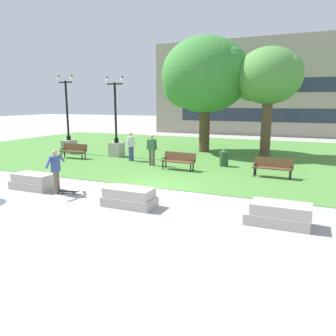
{
  "coord_description": "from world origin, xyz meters",
  "views": [
    {
      "loc": [
        5.66,
        -11.81,
        3.46
      ],
      "look_at": [
        1.14,
        -1.4,
        1.2
      ],
      "focal_mm": 35.0,
      "sensor_mm": 36.0,
      "label": 1
    }
  ],
  "objects": [
    {
      "name": "park_bench_far_left",
      "position": [
        -0.53,
        3.85,
        0.54
      ],
      "size": [
        1.84,
        0.67,
        0.9
      ],
      "color": "brown",
      "rests_on": "grass_lawn"
    },
    {
      "name": "skateboard",
      "position": [
        -2.85,
        -2.11,
        0.09
      ],
      "size": [
        1.04,
        0.38,
        0.14
      ],
      "color": "black",
      "rests_on": "ground"
    },
    {
      "name": "concrete_block_right",
      "position": [
        5.0,
        -2.29,
        0.31
      ],
      "size": [
        1.82,
        0.9,
        0.64
      ],
      "color": "#B2ADA3",
      "rests_on": "ground"
    },
    {
      "name": "building_facade_distant",
      "position": [
        2.01,
        24.5,
        5.04
      ],
      "size": [
        26.87,
        1.03,
        10.1
      ],
      "color": "gray",
      "rests_on": "ground"
    },
    {
      "name": "grass_lawn",
      "position": [
        0.0,
        10.0,
        0.01
      ],
      "size": [
        40.0,
        20.0,
        0.02
      ],
      "primitive_type": "cube",
      "color": "#4C8438",
      "rests_on": "ground"
    },
    {
      "name": "person_bystander_far_lawn",
      "position": [
        -2.36,
        4.38,
        0.98
      ],
      "size": [
        0.67,
        0.27,
        1.71
      ],
      "color": "brown",
      "rests_on": "grass_lawn"
    },
    {
      "name": "ground_plane",
      "position": [
        0.0,
        0.0,
        0.0
      ],
      "size": [
        140.0,
        140.0,
        0.0
      ],
      "primitive_type": "plane",
      "color": "#A3A09B"
    },
    {
      "name": "concrete_block_center",
      "position": [
        -4.58,
        -2.08,
        0.31
      ],
      "size": [
        1.8,
        0.9,
        0.64
      ],
      "color": "#B2ADA3",
      "rests_on": "ground"
    },
    {
      "name": "lamp_post_right",
      "position": [
        -5.88,
        6.32,
        1.05
      ],
      "size": [
        1.32,
        0.8,
        5.11
      ],
      "color": "#ADA89E",
      "rests_on": "grass_lawn"
    },
    {
      "name": "person_bystander_near_lawn",
      "position": [
        -4.17,
        5.23,
        0.98
      ],
      "size": [
        0.36,
        0.61,
        1.71
      ],
      "color": "#384C7A",
      "rests_on": "grass_lawn"
    },
    {
      "name": "park_bench_near_left",
      "position": [
        -7.97,
        4.61,
        0.54
      ],
      "size": [
        1.81,
        0.57,
        0.9
      ],
      "color": "brown",
      "rests_on": "grass_lawn"
    },
    {
      "name": "park_bench_near_right",
      "position": [
        4.18,
        3.97,
        0.54
      ],
      "size": [
        1.83,
        0.63,
        0.9
      ],
      "color": "brown",
      "rests_on": "grass_lawn"
    },
    {
      "name": "trash_bin",
      "position": [
        1.4,
        5.76,
        0.5
      ],
      "size": [
        0.49,
        0.49,
        0.96
      ],
      "color": "#234C28",
      "rests_on": "grass_lawn"
    },
    {
      "name": "tree_near_left",
      "position": [
        -1.34,
        10.66,
        5.28
      ],
      "size": [
        6.35,
        6.05,
        7.91
      ],
      "color": "#4C3823",
      "rests_on": "grass_lawn"
    },
    {
      "name": "concrete_block_left",
      "position": [
        0.18,
        -2.5,
        0.31
      ],
      "size": [
        1.8,
        0.9,
        0.64
      ],
      "color": "#B2ADA3",
      "rests_on": "ground"
    },
    {
      "name": "person_skateboarder",
      "position": [
        -3.23,
        -2.21,
        0.97
      ],
      "size": [
        0.5,
        1.45,
        1.71
      ],
      "color": "brown",
      "rests_on": "ground"
    },
    {
      "name": "tree_near_right",
      "position": [
        2.93,
        10.5,
        5.06
      ],
      "size": [
        4.41,
        4.2,
        6.92
      ],
      "color": "brown",
      "rests_on": "grass_lawn"
    },
    {
      "name": "lamp_post_center",
      "position": [
        -9.7,
        6.23,
        1.09
      ],
      "size": [
        1.32,
        0.8,
        5.3
      ],
      "color": "gray",
      "rests_on": "grass_lawn"
    }
  ]
}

